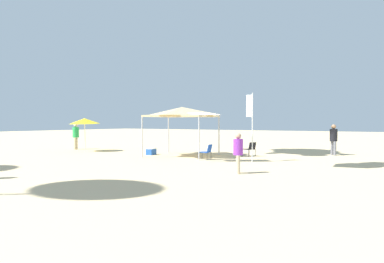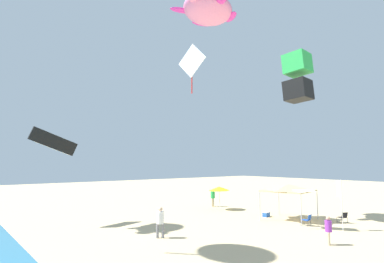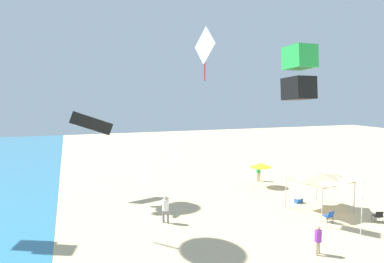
{
  "view_description": "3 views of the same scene",
  "coord_description": "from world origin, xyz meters",
  "views": [
    {
      "loc": [
        -11.17,
        18.7,
        2.03
      ],
      "look_at": [
        -0.02,
        1.07,
        1.47
      ],
      "focal_mm": 35.75,
      "sensor_mm": 36.0,
      "label": 1
    },
    {
      "loc": [
        -14.09,
        22.6,
        4.6
      ],
      "look_at": [
        1.06,
        10.42,
        6.52
      ],
      "focal_mm": 29.39,
      "sensor_mm": 36.0,
      "label": 2
    },
    {
      "loc": [
        -19.62,
        17.74,
        8.56
      ],
      "look_at": [
        1.06,
        10.39,
        6.28
      ],
      "focal_mm": 32.8,
      "sensor_mm": 36.0,
      "label": 3
    }
  ],
  "objects": [
    {
      "name": "ground",
      "position": [
        0.0,
        0.0,
        -0.05
      ],
      "size": [
        120.0,
        120.0,
        0.1
      ],
      "primitive_type": "cube",
      "color": "#D6BC8C"
    },
    {
      "name": "canopy_tent",
      "position": [
        1.1,
        0.35,
        2.55
      ],
      "size": [
        4.02,
        4.08,
        2.85
      ],
      "rotation": [
        0.0,
        0.0,
        0.19
      ],
      "color": "#B7B7BC",
      "rests_on": "ground"
    },
    {
      "name": "beach_umbrella",
      "position": [
        8.64,
        0.89,
        2.04
      ],
      "size": [
        2.02,
        2.03,
        2.26
      ],
      "color": "silver",
      "rests_on": "ground"
    },
    {
      "name": "folding_chair_facing_ocean",
      "position": [
        -1.12,
        1.36,
        0.47
      ],
      "size": [
        0.68,
        0.6,
        0.82
      ],
      "rotation": [
        0.0,
        0.0,
        1.69
      ],
      "color": "black",
      "rests_on": "ground"
    },
    {
      "name": "folding_chair_near_cooler",
      "position": [
        -2.23,
        -1.77,
        0.47
      ],
      "size": [
        0.78,
        0.73,
        0.82
      ],
      "rotation": [
        0.0,
        0.0,
        1.15
      ],
      "color": "black",
      "rests_on": "ground"
    },
    {
      "name": "cooler_box",
      "position": [
        3.19,
        0.59,
        0.2
      ],
      "size": [
        0.49,
        0.67,
        0.4
      ],
      "color": "blue",
      "rests_on": "ground"
    },
    {
      "name": "banner_flag",
      "position": [
        -3.52,
        1.07,
        2.08
      ],
      "size": [
        0.36,
        0.06,
        3.45
      ],
      "color": "silver",
      "rests_on": "ground"
    },
    {
      "name": "person_by_tent",
      "position": [
        -4.8,
        5.28,
        0.93
      ],
      "size": [
        0.38,
        0.39,
        1.58
      ],
      "rotation": [
        0.0,
        0.0,
        5.2
      ],
      "color": "#C6B28C",
      "rests_on": "ground"
    },
    {
      "name": "person_far_stroller",
      "position": [
        10.6,
        -0.05,
        1.1
      ],
      "size": [
        0.45,
        0.45,
        1.88
      ],
      "rotation": [
        0.0,
        0.0,
        2.17
      ],
      "color": "#C6B28C",
      "rests_on": "ground"
    },
    {
      "name": "person_kite_handler",
      "position": [
        2.5,
        11.76,
        1.1
      ],
      "size": [
        0.44,
        0.44,
        1.87
      ],
      "rotation": [
        0.0,
        0.0,
        4.0
      ],
      "color": "slate",
      "rests_on": "ground"
    },
    {
      "name": "kite_turtle_pink",
      "position": [
        5.41,
        5.2,
        17.85
      ],
      "size": [
        6.27,
        6.49,
        2.01
      ],
      "rotation": [
        0.0,
        0.0,
        1.97
      ],
      "color": "pink"
    },
    {
      "name": "kite_diamond_white",
      "position": [
        3.23,
        8.68,
        11.84
      ],
      "size": [
        2.57,
        0.53,
        3.72
      ],
      "rotation": [
        0.0,
        0.0,
        0.27
      ],
      "color": "white"
    },
    {
      "name": "kite_parafoil_black",
      "position": [
        11.11,
        15.87,
        6.16
      ],
      "size": [
        0.52,
        3.61,
        2.17
      ],
      "rotation": [
        0.0,
        0.0,
        4.75
      ],
      "color": "black"
    },
    {
      "name": "kite_box_green",
      "position": [
        -3.6,
        5.92,
        9.75
      ],
      "size": [
        1.59,
        1.51,
        2.96
      ],
      "rotation": [
        0.0,
        0.0,
        1.69
      ],
      "color": "green"
    }
  ]
}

